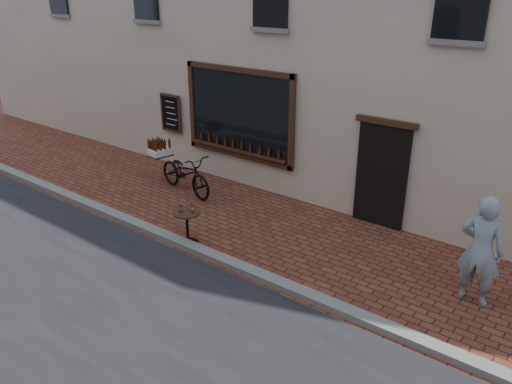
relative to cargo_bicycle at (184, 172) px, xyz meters
The scene contains 5 objects.
ground 3.49m from the cargo_bicycle, 39.92° to the right, with size 90.00×90.00×0.00m, color #57281C.
kerb 3.36m from the cargo_bicycle, 37.28° to the right, with size 90.00×0.25×0.12m, color slate.
cargo_bicycle is the anchor object (origin of this frame).
bistro_table 2.69m from the cargo_bicycle, 43.94° to the right, with size 0.54×0.54×0.93m.
pedestrian 7.02m from the cargo_bicycle, ahead, with size 0.68×0.45×1.88m, color gray.
Camera 1 is at (5.70, -5.81, 4.84)m, focal length 35.00 mm.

